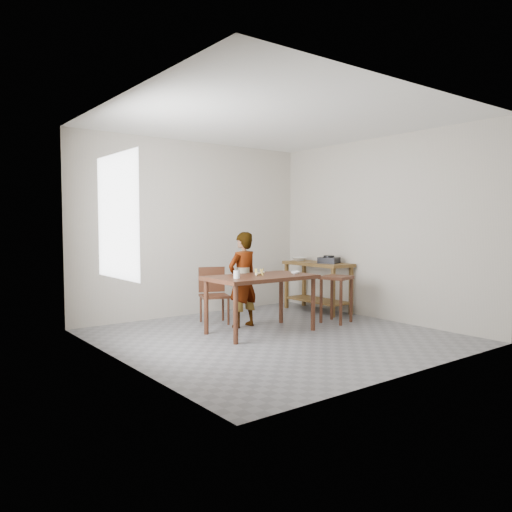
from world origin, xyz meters
TOP-DOWN VIEW (x-y plane):
  - floor at (0.00, 0.00)m, footprint 4.00×4.00m
  - ceiling at (0.00, 0.00)m, footprint 4.00×4.00m
  - wall_back at (0.00, 2.02)m, footprint 4.00×0.04m
  - wall_front at (0.00, -2.02)m, footprint 4.00×0.04m
  - wall_left at (-2.02, 0.00)m, footprint 0.04×4.00m
  - wall_right at (2.02, 0.00)m, footprint 0.04×4.00m
  - window_pane at (-1.97, 0.20)m, footprint 0.02×1.10m
  - dining_table at (0.00, 0.30)m, footprint 1.40×0.80m
  - prep_counter at (1.72, 1.00)m, footprint 0.50×1.20m
  - child at (0.02, 0.73)m, footprint 0.51×0.37m
  - dining_chair at (-0.16, 1.17)m, footprint 0.49×0.49m
  - stool at (1.27, 0.16)m, footprint 0.47×0.47m
  - glass_tumbler at (-0.44, 0.21)m, footprint 0.09×0.09m
  - small_bowl at (0.49, 0.17)m, footprint 0.14×0.14m
  - banana at (0.02, 0.34)m, footprint 0.19×0.15m
  - serving_bowl at (1.72, 1.44)m, footprint 0.30×0.30m
  - gas_burner at (1.73, 0.76)m, footprint 0.38×0.38m

SIDE VIEW (x-z plane):
  - floor at x=0.00m, z-range -0.04..0.00m
  - stool at x=1.27m, z-range 0.00..0.68m
  - dining_table at x=0.00m, z-range 0.00..0.75m
  - dining_chair at x=-0.16m, z-range 0.00..0.80m
  - prep_counter at x=1.72m, z-range 0.00..0.80m
  - child at x=0.02m, z-range 0.00..1.31m
  - small_bowl at x=0.49m, z-range 0.75..0.79m
  - banana at x=0.02m, z-range 0.75..0.81m
  - glass_tumbler at x=-0.44m, z-range 0.75..0.85m
  - serving_bowl at x=1.72m, z-range 0.80..0.86m
  - gas_burner at x=1.73m, z-range 0.80..0.90m
  - wall_back at x=0.00m, z-range 0.00..2.70m
  - wall_front at x=0.00m, z-range 0.00..2.70m
  - wall_left at x=-2.02m, z-range 0.00..2.70m
  - wall_right at x=2.02m, z-range 0.00..2.70m
  - window_pane at x=-1.97m, z-range 0.85..2.15m
  - ceiling at x=0.00m, z-range 2.70..2.74m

